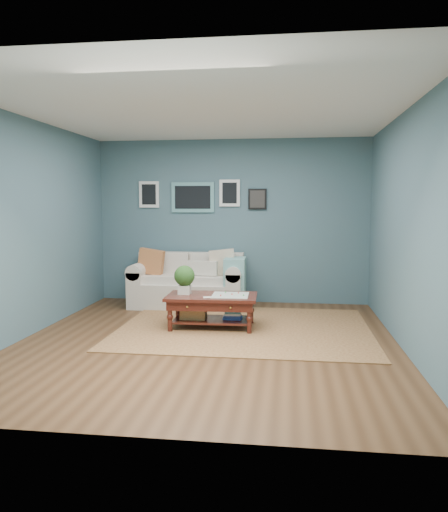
# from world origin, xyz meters

# --- Properties ---
(room_shell) EXTENTS (5.00, 5.02, 2.70)m
(room_shell) POSITION_xyz_m (-0.01, 0.06, 1.36)
(room_shell) COLOR brown
(room_shell) RESTS_ON ground
(area_rug) EXTENTS (3.27, 2.62, 0.01)m
(area_rug) POSITION_xyz_m (0.38, 0.69, 0.01)
(area_rug) COLOR brown
(area_rug) RESTS_ON ground
(loveseat) EXTENTS (1.84, 0.83, 0.94)m
(loveseat) POSITION_xyz_m (-0.57, 2.02, 0.38)
(loveseat) COLOR silver
(loveseat) RESTS_ON ground
(coffee_table) EXTENTS (1.20, 0.73, 0.83)m
(coffee_table) POSITION_xyz_m (-0.11, 0.66, 0.37)
(coffee_table) COLOR #34160D
(coffee_table) RESTS_ON ground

